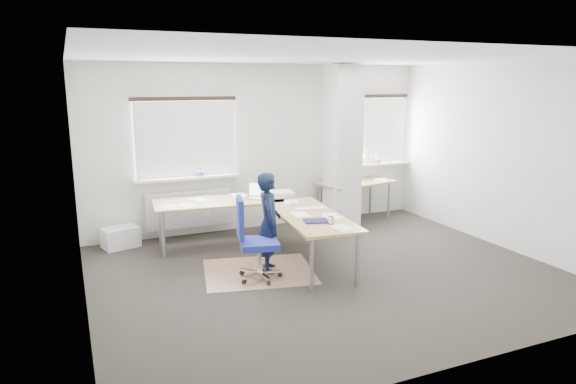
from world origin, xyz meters
name	(u,v)px	position (x,y,z in m)	size (l,w,h in m)	color
ground	(327,273)	(0.00, 0.00, 0.00)	(6.00, 6.00, 0.00)	black
room_shell	(326,138)	(0.18, 0.45, 1.75)	(6.04, 5.04, 2.82)	beige
floor_mat	(259,272)	(-0.83, 0.40, 0.00)	(1.44, 1.21, 0.01)	#906B4E
white_crate	(120,237)	(-2.42, 2.25, 0.16)	(0.52, 0.36, 0.31)	white
desk_main	(266,209)	(-0.48, 1.03, 0.69)	(2.41, 2.81, 0.96)	#986F41
desk_side	(356,184)	(1.70, 2.16, 0.69)	(1.50, 0.93, 1.22)	#986F41
task_chair	(256,257)	(-0.94, 0.18, 0.30)	(0.60, 0.59, 1.08)	navy
person	(269,222)	(-0.68, 0.40, 0.67)	(0.49, 0.32, 1.34)	black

